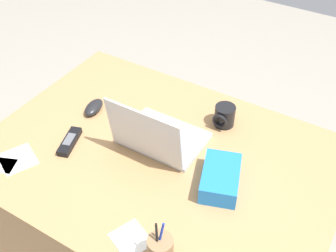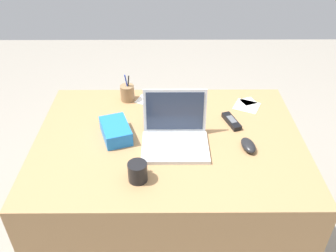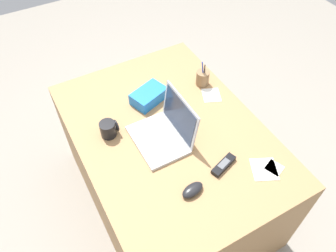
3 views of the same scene
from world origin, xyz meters
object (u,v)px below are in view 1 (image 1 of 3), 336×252
(laptop, at_px, (158,137))
(snack_bag, at_px, (220,178))
(coffee_mug_white, at_px, (224,116))
(cordless_phone, at_px, (70,142))
(computer_mouse, at_px, (94,107))
(pen_holder, at_px, (160,249))

(laptop, xyz_separation_m, snack_bag, (-0.29, 0.05, -0.01))
(laptop, relative_size, snack_bag, 1.58)
(coffee_mug_white, relative_size, cordless_phone, 0.61)
(cordless_phone, bearing_deg, computer_mouse, -77.13)
(coffee_mug_white, distance_m, snack_bag, 0.32)
(cordless_phone, height_order, snack_bag, snack_bag)
(laptop, xyz_separation_m, cordless_phone, (0.30, 0.17, -0.04))
(laptop, bearing_deg, computer_mouse, -6.97)
(cordless_phone, xyz_separation_m, snack_bag, (-0.59, -0.11, 0.02))
(laptop, bearing_deg, cordless_phone, 29.15)
(computer_mouse, xyz_separation_m, coffee_mug_white, (-0.51, -0.20, 0.03))
(laptop, distance_m, pen_holder, 0.48)
(coffee_mug_white, bearing_deg, pen_holder, 98.71)
(computer_mouse, relative_size, pen_holder, 0.69)
(cordless_phone, bearing_deg, coffee_mug_white, -138.20)
(snack_bag, bearing_deg, coffee_mug_white, -66.95)
(cordless_phone, bearing_deg, snack_bag, -169.16)
(laptop, bearing_deg, snack_bag, 169.53)
(computer_mouse, relative_size, snack_bag, 0.57)
(computer_mouse, bearing_deg, coffee_mug_white, -168.50)
(coffee_mug_white, xyz_separation_m, pen_holder, (-0.10, 0.65, 0.00))
(coffee_mug_white, relative_size, pen_holder, 0.57)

